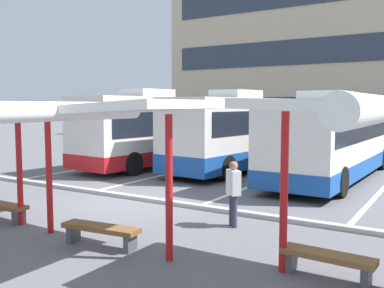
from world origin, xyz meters
name	(u,v)px	position (x,y,z in m)	size (l,w,h in m)	color
ground_plane	(123,204)	(0.00, 0.00, 0.00)	(160.00, 160.00, 0.00)	slate
terminal_building	(353,59)	(0.04, 31.03, 7.06)	(30.95, 12.10, 16.82)	#C6B293
coach_bus_0	(166,130)	(-3.93, 7.73, 1.73)	(3.61, 10.46, 3.68)	silver
coach_bus_1	(251,132)	(0.07, 9.08, 1.67)	(3.57, 11.21, 3.60)	silver
coach_bus_2	(335,138)	(4.20, 7.96, 1.61)	(2.89, 10.45, 3.45)	silver
lane_stripe_0	(134,160)	(-6.25, 8.09, 0.00)	(0.16, 14.00, 0.01)	white
lane_stripe_1	(201,166)	(-2.08, 8.09, 0.00)	(0.16, 14.00, 0.01)	white
lane_stripe_2	(284,173)	(2.08, 8.09, 0.00)	(0.16, 14.00, 0.01)	white
bench_3	(2,208)	(-1.38, -3.09, 0.33)	(1.62, 0.46, 0.45)	brown
waiting_shelter_2	(93,113)	(2.19, -3.40, 2.78)	(4.34, 4.59, 3.04)	red
bench_4	(101,231)	(2.19, -3.24, 0.34)	(1.79, 0.62, 0.45)	brown
bench_5	(327,260)	(6.63, -2.44, 0.33)	(1.59, 0.49, 0.45)	brown
platform_kerb	(137,198)	(0.00, 0.65, 0.06)	(44.00, 0.24, 0.12)	#ADADA8
waiting_passenger_0	(233,189)	(3.87, -0.44, 0.91)	(0.49, 0.47, 1.60)	#33384C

